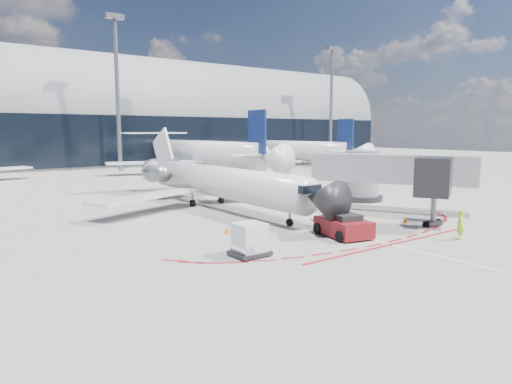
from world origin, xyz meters
TOP-DOWN VIEW (x-y plane):
  - ground at (0.00, 0.00)m, footprint 260.00×260.00m
  - apron_centerline at (0.00, 2.00)m, footprint 0.25×40.00m
  - apron_stop_bar at (0.00, -11.50)m, footprint 14.00×0.25m
  - terminal_building at (0.00, 64.97)m, footprint 150.00×24.15m
  - jet_bridge at (9.79, -3.01)m, footprint 10.03×15.20m
  - light_mast_centre at (5.00, 48.00)m, footprint 0.70×0.70m
  - light_mast_east at (55.00, 48.00)m, footprint 0.70×0.70m
  - regional_jet at (-1.44, 6.29)m, footprint 22.78×28.09m
  - pushback_tug at (-0.71, -8.36)m, footprint 3.05×5.85m
  - ramp_worker at (4.35, -13.23)m, footprint 0.83×0.76m
  - uld_container at (-8.17, -8.58)m, footprint 1.93×1.65m
  - safety_cone_left at (-6.26, -3.31)m, footprint 0.32×0.32m
  - safety_cone_right at (6.24, -7.99)m, footprint 0.33×0.33m
  - bg_airliner_2 at (15.47, 38.76)m, footprint 36.90×39.07m
  - bg_airliner_3 at (38.91, 42.97)m, footprint 34.07×36.07m

SIDE VIEW (x-z plane):
  - ground at x=0.00m, z-range 0.00..0.00m
  - apron_centerline at x=0.00m, z-range 0.00..0.01m
  - apron_stop_bar at x=0.00m, z-range 0.00..0.01m
  - safety_cone_left at x=-6.26m, z-range 0.00..0.45m
  - safety_cone_right at x=6.24m, z-range 0.00..0.46m
  - pushback_tug at x=-0.71m, z-range -0.09..1.40m
  - uld_container at x=-8.17m, z-range -0.01..1.79m
  - ramp_worker at x=4.35m, z-range 0.00..1.91m
  - regional_jet at x=-1.44m, z-range -1.17..5.87m
  - jet_bridge at x=9.79m, z-range 0.56..5.46m
  - bg_airliner_3 at x=38.91m, z-range 0.00..11.02m
  - bg_airliner_2 at x=15.47m, z-range 0.00..11.94m
  - terminal_building at x=0.00m, z-range -3.48..20.52m
  - light_mast_centre at x=5.00m, z-range 0.00..25.00m
  - light_mast_east at x=55.00m, z-range 0.00..25.00m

